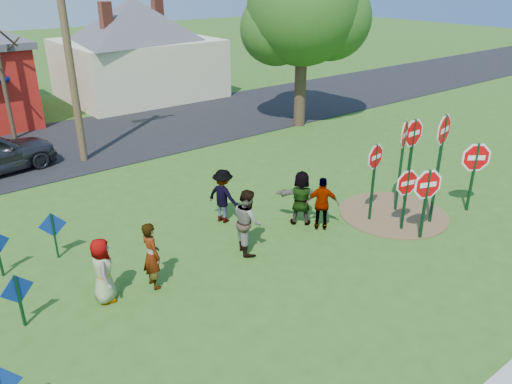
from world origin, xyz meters
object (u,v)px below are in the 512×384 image
Objects in this scene: stop_sign_c at (442,144)px; stop_sign_b at (404,143)px; person_b at (152,255)px; person_a at (103,270)px; stop_sign_a at (427,190)px; stop_sign_d at (413,140)px; utility_pole at (66,35)px; leafy_tree at (305,14)px.

stop_sign_b is at bearing 86.89° from stop_sign_c.
stop_sign_b is at bearing -96.79° from person_b.
person_a is 1.10m from person_b.
stop_sign_a is 7.23m from person_b.
stop_sign_c reaches higher than person_b.
stop_sign_c is 2.07× the size of person_b.
stop_sign_b is at bearing -162.09° from stop_sign_d.
utility_pole reaches higher than leafy_tree.
utility_pole is at bearing 171.63° from leafy_tree.
stop_sign_c is at bearing -115.80° from stop_sign_d.
stop_sign_b is at bearing 79.56° from stop_sign_a.
leafy_tree is (4.96, 10.18, 3.52)m from stop_sign_a.
person_b is (-8.49, 0.66, -1.21)m from stop_sign_d.
stop_sign_a is 0.24× the size of utility_pole.
stop_sign_d is at bearing -55.80° from utility_pole.
person_b is 10.14m from utility_pole.
utility_pole is (1.77, 9.22, 3.85)m from person_b.
leafy_tree reaches higher than stop_sign_d.
stop_sign_d is (0.82, 0.26, -0.13)m from stop_sign_b.
person_a is at bearing 148.63° from stop_sign_b.
utility_pole reaches higher than stop_sign_c.
stop_sign_c is at bearing -87.42° from person_a.
stop_sign_c is 1.19× the size of stop_sign_d.
utility_pole is at bearing -10.82° from person_b.
stop_sign_b is 9.99m from leafy_tree.
person_b is 14.67m from leafy_tree.
utility_pole reaches higher than stop_sign_a.
stop_sign_a is 0.64× the size of stop_sign_c.
person_b is at bearing -82.12° from person_a.
stop_sign_b is at bearing -80.65° from person_a.
stop_sign_c is 10.85m from leafy_tree.
stop_sign_d reaches higher than stop_sign_a.
person_a is (-8.75, 1.09, -1.40)m from stop_sign_b.
stop_sign_b is at bearing -59.84° from utility_pole.
stop_sign_a is 11.86m from leafy_tree.
person_a is at bearing -178.40° from stop_sign_a.
stop_sign_c is 2.22× the size of person_a.
stop_sign_d reaches higher than person_b.
stop_sign_d is 12.23m from utility_pole.
leafy_tree is (3.26, 8.41, 2.94)m from stop_sign_d.
person_b reaches higher than person_a.
person_a is at bearing 155.16° from stop_sign_c.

